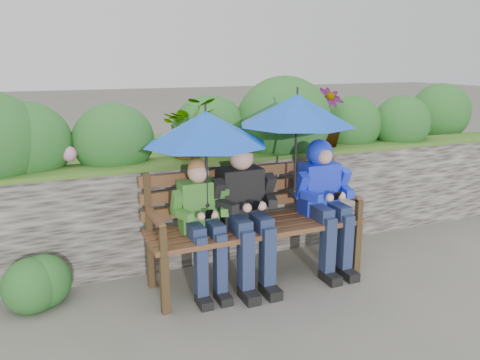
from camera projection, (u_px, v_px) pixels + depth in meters
name	position (u px, v px, depth m)	size (l,w,h in m)	color
ground	(244.00, 284.00, 4.23)	(60.00, 60.00, 0.00)	#626455
garden_backdrop	(181.00, 176.00, 5.42)	(8.00, 2.88, 1.84)	#322E2B
park_bench	(253.00, 216.00, 4.25)	(1.96, 0.58, 1.04)	#40301B
boy_left	(202.00, 218.00, 3.95)	(0.48, 0.56, 1.17)	#408332
boy_middle	(245.00, 208.00, 4.08)	(0.57, 0.66, 1.28)	black
boy_right	(324.00, 193.00, 4.40)	(0.54, 0.65, 1.25)	#0B1ED4
umbrella_left	(206.00, 128.00, 3.80)	(1.04, 1.04, 0.87)	blue
umbrella_right	(297.00, 110.00, 4.12)	(1.05, 1.05, 0.97)	blue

